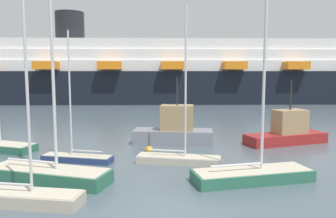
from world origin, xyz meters
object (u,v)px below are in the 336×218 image
at_px(sailboat_2, 179,156).
at_px(fishing_boat_0, 287,132).
at_px(sailboat_6, 77,156).
at_px(channel_buoy_0, 149,150).
at_px(sailboat_0, 48,171).
at_px(sailboat_4, 253,172).
at_px(fishing_boat_1, 174,130).
at_px(sailboat_7, 23,195).
at_px(cruise_ship, 170,74).

relative_size(sailboat_2, fishing_boat_0, 1.39).
relative_size(sailboat_6, channel_buoy_0, 5.49).
height_order(sailboat_0, sailboat_6, sailboat_0).
distance_m(sailboat_4, channel_buoy_0, 8.34).
xyz_separation_m(sailboat_2, fishing_boat_0, (9.02, 5.84, 0.52)).
bearing_deg(channel_buoy_0, fishing_boat_1, 61.26).
height_order(sailboat_7, channel_buoy_0, sailboat_7).
distance_m(sailboat_4, sailboat_7, 11.29).
bearing_deg(sailboat_0, sailboat_7, -74.14).
relative_size(sailboat_0, channel_buoy_0, 8.63).
height_order(sailboat_0, sailboat_2, sailboat_0).
distance_m(sailboat_2, fishing_boat_0, 10.76).
bearing_deg(channel_buoy_0, sailboat_7, -119.37).
bearing_deg(sailboat_4, cruise_ship, 81.30).
distance_m(sailboat_7, fishing_boat_1, 14.28).
height_order(sailboat_0, fishing_boat_0, sailboat_0).
bearing_deg(sailboat_4, fishing_boat_0, 47.53).
bearing_deg(sailboat_2, sailboat_6, -173.47).
height_order(sailboat_0, sailboat_7, sailboat_0).
xyz_separation_m(fishing_boat_1, cruise_ship, (0.08, 38.47, 4.24)).
bearing_deg(sailboat_7, sailboat_4, 24.65).
distance_m(channel_buoy_0, cruise_ship, 42.26).
bearing_deg(sailboat_2, sailboat_4, -32.06).
xyz_separation_m(sailboat_0, sailboat_6, (0.46, 4.02, -0.19)).
xyz_separation_m(fishing_boat_0, channel_buoy_0, (-11.03, -3.37, -0.67)).
xyz_separation_m(sailboat_4, sailboat_6, (-10.38, 3.99, -0.11)).
distance_m(sailboat_4, sailboat_6, 11.12).
relative_size(sailboat_6, sailboat_7, 0.90).
bearing_deg(cruise_ship, sailboat_4, -86.47).
bearing_deg(fishing_boat_1, sailboat_7, -113.27).
distance_m(sailboat_2, sailboat_6, 6.61).
bearing_deg(sailboat_4, sailboat_2, 123.96).
bearing_deg(fishing_boat_0, fishing_boat_1, 160.51).
height_order(sailboat_2, fishing_boat_0, sailboat_2).
xyz_separation_m(sailboat_0, channel_buoy_0, (5.03, 6.01, -0.29)).
relative_size(channel_buoy_0, cruise_ship, 0.01).
relative_size(sailboat_2, fishing_boat_1, 1.51).
relative_size(sailboat_6, cruise_ship, 0.08).
height_order(sailboat_4, sailboat_6, sailboat_4).
xyz_separation_m(sailboat_4, channel_buoy_0, (-5.80, 5.98, -0.21)).
relative_size(sailboat_2, sailboat_6, 1.18).
relative_size(sailboat_0, fishing_boat_1, 2.02).
bearing_deg(cruise_ship, sailboat_0, -99.37).
bearing_deg(sailboat_6, fishing_boat_0, -148.19).
bearing_deg(sailboat_4, channel_buoy_0, 120.87).
relative_size(fishing_boat_0, channel_buoy_0, 4.66).
distance_m(sailboat_6, fishing_boat_0, 16.51).
height_order(sailboat_2, sailboat_7, sailboat_2).
distance_m(sailboat_7, fishing_boat_0, 20.32).
relative_size(sailboat_7, cruise_ship, 0.09).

